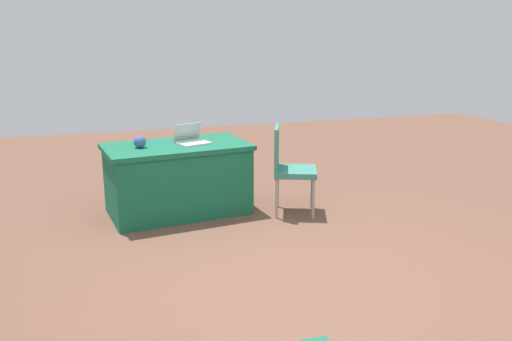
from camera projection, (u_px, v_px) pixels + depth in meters
ground_plane at (290, 291)px, 4.01m from camera, size 14.40×14.40×0.00m
table_foreground at (178, 179)px, 5.67m from camera, size 1.57×1.01×0.75m
chair_tucked_right at (289, 165)px, 5.60m from camera, size 0.57×0.57×0.94m
laptop_silver at (192, 140)px, 5.62m from camera, size 0.39×0.38×0.21m
yarn_ball at (140, 142)px, 5.40m from camera, size 0.13×0.13×0.13m
scissors_red at (204, 141)px, 5.71m from camera, size 0.07×0.18×0.01m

